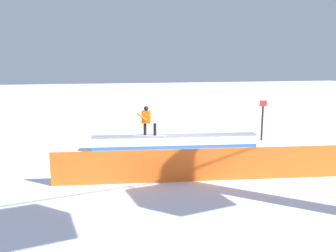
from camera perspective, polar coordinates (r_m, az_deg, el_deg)
The scene contains 5 objects.
ground_plane at distance 15.22m, azimuth 1.28°, elevation -4.17°, with size 120.00×120.00×0.00m, color white.
grind_box at distance 15.14m, azimuth 1.29°, elevation -3.00°, with size 7.66×1.67×0.71m.
snowboarder at distance 14.86m, azimuth -3.68°, elevation 1.11°, with size 1.50×0.87×1.37m.
safety_fence at distance 11.14m, azimuth 7.26°, elevation -6.78°, with size 10.47×0.06×1.13m, color orange.
trail_marker at distance 17.63m, azimuth 16.31°, elevation 1.17°, with size 0.40×0.10×2.11m.
Camera 1 is at (3.94, 14.19, 3.86)m, focal length 34.57 mm.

